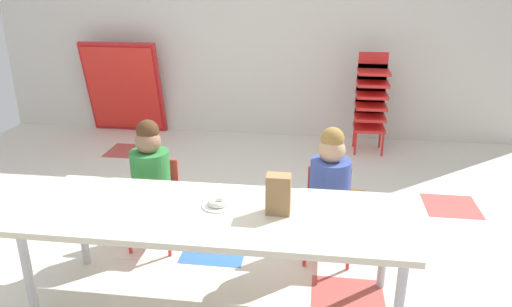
# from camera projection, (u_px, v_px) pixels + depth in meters

# --- Properties ---
(ground_plane) EXTENTS (6.18, 5.26, 0.02)m
(ground_plane) POSITION_uv_depth(u_px,v_px,m) (215.00, 250.00, 3.41)
(ground_plane) COLOR silver
(back_wall) EXTENTS (6.18, 0.10, 2.43)m
(back_wall) POSITION_uv_depth(u_px,v_px,m) (262.00, 29.00, 5.41)
(back_wall) COLOR beige
(back_wall) RESTS_ON ground_plane
(craft_table) EXTENTS (2.08, 0.72, 0.61)m
(craft_table) POSITION_uv_depth(u_px,v_px,m) (216.00, 219.00, 2.65)
(craft_table) COLOR beige
(craft_table) RESTS_ON ground_plane
(seated_child_near_camera) EXTENTS (0.32, 0.31, 0.92)m
(seated_child_near_camera) POSITION_uv_depth(u_px,v_px,m) (151.00, 173.00, 3.27)
(seated_child_near_camera) COLOR red
(seated_child_near_camera) RESTS_ON ground_plane
(seated_child_middle_seat) EXTENTS (0.34, 0.34, 0.92)m
(seated_child_middle_seat) POSITION_uv_depth(u_px,v_px,m) (330.00, 182.00, 3.12)
(seated_child_middle_seat) COLOR red
(seated_child_middle_seat) RESTS_ON ground_plane
(kid_chair_red_stack) EXTENTS (0.32, 0.30, 1.04)m
(kid_chair_red_stack) POSITION_uv_depth(u_px,v_px,m) (371.00, 98.00, 5.08)
(kid_chair_red_stack) COLOR red
(kid_chair_red_stack) RESTS_ON ground_plane
(folded_activity_table) EXTENTS (0.90, 0.29, 1.09)m
(folded_activity_table) POSITION_uv_depth(u_px,v_px,m) (124.00, 88.00, 5.67)
(folded_activity_table) COLOR red
(folded_activity_table) RESTS_ON ground_plane
(paper_bag_brown) EXTENTS (0.13, 0.09, 0.22)m
(paper_bag_brown) POSITION_uv_depth(u_px,v_px,m) (278.00, 194.00, 2.57)
(paper_bag_brown) COLOR #9E754C
(paper_bag_brown) RESTS_ON craft_table
(paper_plate_near_edge) EXTENTS (0.18, 0.18, 0.01)m
(paper_plate_near_edge) POSITION_uv_depth(u_px,v_px,m) (218.00, 205.00, 2.68)
(paper_plate_near_edge) COLOR white
(paper_plate_near_edge) RESTS_ON craft_table
(donut_powdered_on_plate) EXTENTS (0.12, 0.12, 0.03)m
(donut_powdered_on_plate) POSITION_uv_depth(u_px,v_px,m) (218.00, 202.00, 2.68)
(donut_powdered_on_plate) COLOR white
(donut_powdered_on_plate) RESTS_ON craft_table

